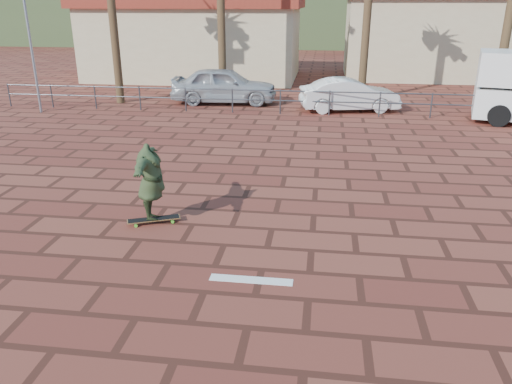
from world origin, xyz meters
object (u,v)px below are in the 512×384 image
longboard (154,219)px  car_silver (224,85)px  skateboarder (151,182)px  car_white (349,95)px

longboard → car_silver: bearing=71.5°
skateboarder → car_silver: (-1.09, 13.23, -0.12)m
car_silver → car_white: bearing=-103.8°
skateboarder → car_white: size_ratio=0.49×
skateboarder → longboard: bearing=-127.4°
car_silver → car_white: car_silver is taller
longboard → skateboarder: (-0.00, 0.00, 0.83)m
longboard → car_silver: size_ratio=0.23×
car_white → car_silver: bearing=68.2°
car_silver → car_white: 5.66m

